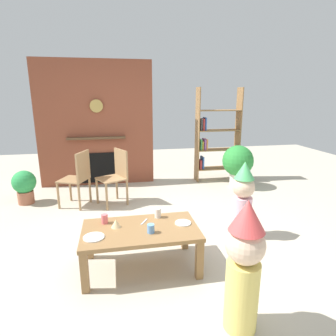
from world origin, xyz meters
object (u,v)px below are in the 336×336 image
Objects in this scene: coffee_table at (141,234)px; paper_cup_center at (105,219)px; paper_plate_front at (183,223)px; child_with_cone_hat at (244,264)px; paper_cup_near_left at (151,229)px; paper_cup_near_right at (158,213)px; dining_chair_middle at (116,174)px; dining_chair_left at (78,176)px; potted_plant_tall at (238,162)px; bookshelf at (214,139)px; potted_plant_short at (24,185)px; child_in_pink at (243,198)px; birthday_cake_slice at (116,223)px; paper_plate_rear at (94,237)px.

paper_cup_center is (-0.36, 0.19, 0.11)m from coffee_table.
child_with_cone_hat is at bearing -77.11° from paper_plate_front.
paper_plate_front is at bearing 21.41° from paper_cup_near_left.
paper_cup_near_right is 0.12× the size of dining_chair_middle.
coffee_table is 1.30× the size of dining_chair_left.
dining_chair_left is (-1.25, 1.85, 0.06)m from paper_plate_front.
paper_plate_front is 0.21× the size of potted_plant_tall.
dining_chair_middle is (0.15, 1.70, 0.02)m from paper_cup_center.
bookshelf is 3.63m from potted_plant_short.
bookshelf is 2.31× the size of potted_plant_tall.
bookshelf is at bearing 11.38° from potted_plant_short.
paper_cup_near_left is (0.09, -0.11, 0.11)m from coffee_table.
child_in_pink is (-0.50, -2.44, -0.36)m from bookshelf.
bookshelf is 19.00× the size of birthday_cake_slice.
child_in_pink is 3.48m from potted_plant_short.
paper_plate_rear is 3.53m from potted_plant_tall.
paper_cup_center is 0.09× the size of child_with_cone_hat.
potted_plant_short is at bearing 124.20° from paper_cup_center.
paper_cup_near_right is 0.62× the size of paper_plate_front.
paper_cup_center is 2.40m from potted_plant_short.
dining_chair_left is (-0.35, 1.99, 0.06)m from paper_plate_rear.
paper_cup_near_left is 1.34m from child_in_pink.
birthday_cake_slice is at bearing -161.22° from paper_cup_near_right.
paper_cup_center is 1.75m from dining_chair_left.
potted_plant_short is at bearing -48.26° from child_in_pink.
paper_cup_center reaches higher than paper_cup_near_left.
birthday_cake_slice is 1.89m from dining_chair_left.
paper_plate_front is at bearing -22.83° from child_with_cone_hat.
paper_cup_near_right is at bearing 70.24° from paper_cup_near_left.
potted_plant_short is (-3.81, -0.16, -0.17)m from potted_plant_tall.
dining_chair_left is (-1.02, 1.65, 0.02)m from paper_cup_near_right.
paper_cup_center is at bearing -55.80° from potted_plant_short.
bookshelf reaches higher than potted_plant_tall.
child_with_cone_hat is 3.56m from potted_plant_tall.
child_in_pink is at bearing 109.88° from dining_chair_middle.
paper_plate_rear is at bearing -171.19° from paper_plate_front.
child_in_pink is 2.05m from potted_plant_tall.
paper_cup_center is at bearing -10.05° from child_in_pink.
child_with_cone_hat is at bearing -113.78° from potted_plant_tall.
potted_plant_tall reaches higher than paper_plate_front.
paper_cup_center is (-0.45, 0.30, 0.01)m from paper_cup_near_left.
birthday_cake_slice is (-2.05, -2.80, -0.40)m from bookshelf.
child_in_pink is at bearing 18.33° from coffee_table.
paper_cup_near_right is 0.53× the size of paper_plate_rear.
potted_plant_short reaches higher than paper_plate_rear.
bookshelf is at bearing 64.43° from paper_plate_front.
birthday_cake_slice is at bearing -136.18° from potted_plant_tall.
birthday_cake_slice is at bearing 41.41° from paper_plate_rear.
child_with_cone_hat is at bearing -36.18° from paper_plate_rear.
coffee_table is 0.28m from birthday_cake_slice.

